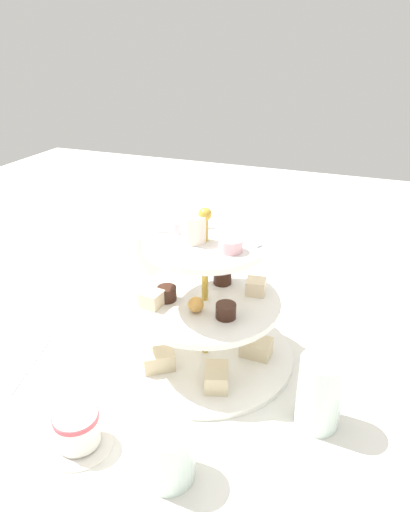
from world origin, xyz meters
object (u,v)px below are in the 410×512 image
at_px(water_glass_tall_right, 148,264).
at_px(butter_knife_right, 32,360).
at_px(teacup_with_saucer, 78,430).
at_px(tiered_serving_stand, 205,315).
at_px(water_glass_short_left, 168,453).
at_px(water_glass_mid_back, 320,392).
at_px(butter_knife_left, 315,299).

height_order(water_glass_tall_right, butter_knife_right, water_glass_tall_right).
relative_size(water_glass_tall_right, teacup_with_saucer, 1.53).
distance_m(tiered_serving_stand, teacup_with_saucer, 0.25).
bearing_deg(water_glass_short_left, water_glass_mid_back, -135.65).
relative_size(butter_knife_left, water_glass_mid_back, 1.61).
bearing_deg(water_glass_mid_back, teacup_with_saucer, 27.86).
distance_m(water_glass_tall_right, water_glass_short_left, 0.44).
bearing_deg(tiered_serving_stand, teacup_with_saucer, 69.29).
xyz_separation_m(tiered_serving_stand, teacup_with_saucer, (0.09, 0.23, -0.06)).
xyz_separation_m(water_glass_tall_right, water_glass_mid_back, (-0.37, 0.23, -0.02)).
height_order(tiered_serving_stand, butter_knife_left, tiered_serving_stand).
bearing_deg(water_glass_tall_right, teacup_with_saucer, 103.74).
relative_size(water_glass_tall_right, butter_knife_right, 0.81).
bearing_deg(butter_knife_left, water_glass_mid_back, 125.66).
relative_size(teacup_with_saucer, butter_knife_left, 0.53).
bearing_deg(butter_knife_right, water_glass_tall_right, 148.77).
xyz_separation_m(butter_knife_left, water_glass_mid_back, (-0.05, 0.33, 0.05)).
xyz_separation_m(water_glass_tall_right, teacup_with_saucer, (-0.09, 0.38, -0.04)).
height_order(teacup_with_saucer, butter_knife_right, teacup_with_saucer).
bearing_deg(butter_knife_right, water_glass_mid_back, 79.90).
xyz_separation_m(tiered_serving_stand, butter_knife_right, (0.26, 0.11, -0.08)).
xyz_separation_m(teacup_with_saucer, butter_knife_right, (0.17, -0.12, -0.02)).
relative_size(water_glass_short_left, butter_knife_left, 0.43).
distance_m(water_glass_tall_right, water_glass_mid_back, 0.44).
distance_m(water_glass_short_left, water_glass_mid_back, 0.21).
distance_m(water_glass_short_left, butter_knife_right, 0.33).
bearing_deg(tiered_serving_stand, water_glass_short_left, 100.35).
bearing_deg(water_glass_short_left, teacup_with_saucer, -0.29).
relative_size(tiered_serving_stand, water_glass_tall_right, 2.09).
height_order(butter_knife_left, butter_knife_right, same).
distance_m(butter_knife_right, water_glass_mid_back, 0.46).
xyz_separation_m(water_glass_tall_right, butter_knife_left, (-0.32, -0.10, -0.07)).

